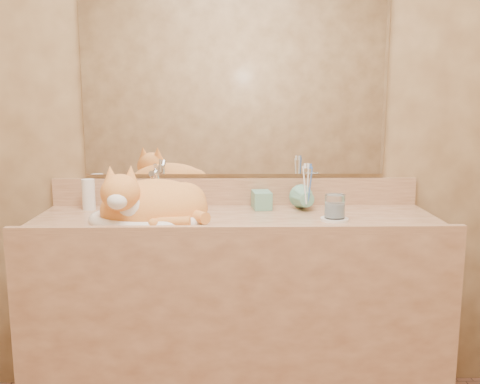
{
  "coord_description": "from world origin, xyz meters",
  "views": [
    {
      "loc": [
        -0.02,
        -1.34,
        1.32
      ],
      "look_at": [
        0.02,
        0.7,
        0.96
      ],
      "focal_mm": 40.0,
      "sensor_mm": 36.0,
      "label": 1
    }
  ],
  "objects_px": {
    "soap_dispenser": "(264,191)",
    "toothbrush_cup": "(307,201)",
    "sink_basin": "(149,201)",
    "cat": "(151,203)",
    "water_glass": "(335,206)",
    "vanity_counter": "(236,319)"
  },
  "relations": [
    {
      "from": "toothbrush_cup",
      "to": "vanity_counter",
      "type": "bearing_deg",
      "value": -161.63
    },
    {
      "from": "soap_dispenser",
      "to": "water_glass",
      "type": "relative_size",
      "value": 1.83
    },
    {
      "from": "sink_basin",
      "to": "water_glass",
      "type": "xyz_separation_m",
      "value": [
        0.72,
        -0.03,
        -0.02
      ]
    },
    {
      "from": "cat",
      "to": "toothbrush_cup",
      "type": "distance_m",
      "value": 0.64
    },
    {
      "from": "toothbrush_cup",
      "to": "water_glass",
      "type": "xyz_separation_m",
      "value": [
        0.08,
        -0.15,
        0.01
      ]
    },
    {
      "from": "vanity_counter",
      "to": "cat",
      "type": "height_order",
      "value": "cat"
    },
    {
      "from": "vanity_counter",
      "to": "sink_basin",
      "type": "height_order",
      "value": "sink_basin"
    },
    {
      "from": "soap_dispenser",
      "to": "toothbrush_cup",
      "type": "bearing_deg",
      "value": -13.83
    },
    {
      "from": "sink_basin",
      "to": "cat",
      "type": "relative_size",
      "value": 1.09
    },
    {
      "from": "water_glass",
      "to": "sink_basin",
      "type": "bearing_deg",
      "value": 177.44
    },
    {
      "from": "cat",
      "to": "soap_dispenser",
      "type": "distance_m",
      "value": 0.48
    },
    {
      "from": "vanity_counter",
      "to": "water_glass",
      "type": "height_order",
      "value": "water_glass"
    },
    {
      "from": "sink_basin",
      "to": "soap_dispenser",
      "type": "distance_m",
      "value": 0.48
    },
    {
      "from": "vanity_counter",
      "to": "water_glass",
      "type": "bearing_deg",
      "value": -7.79
    },
    {
      "from": "cat",
      "to": "toothbrush_cup",
      "type": "bearing_deg",
      "value": 4.53
    },
    {
      "from": "vanity_counter",
      "to": "cat",
      "type": "xyz_separation_m",
      "value": [
        -0.33,
        -0.04,
        0.5
      ]
    },
    {
      "from": "soap_dispenser",
      "to": "sink_basin",
      "type": "bearing_deg",
      "value": -168.41
    },
    {
      "from": "sink_basin",
      "to": "soap_dispenser",
      "type": "xyz_separation_m",
      "value": [
        0.45,
        0.14,
        0.01
      ]
    },
    {
      "from": "vanity_counter",
      "to": "toothbrush_cup",
      "type": "distance_m",
      "value": 0.57
    },
    {
      "from": "cat",
      "to": "toothbrush_cup",
      "type": "height_order",
      "value": "cat"
    },
    {
      "from": "sink_basin",
      "to": "toothbrush_cup",
      "type": "relative_size",
      "value": 4.42
    },
    {
      "from": "vanity_counter",
      "to": "water_glass",
      "type": "relative_size",
      "value": 17.42
    }
  ]
}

